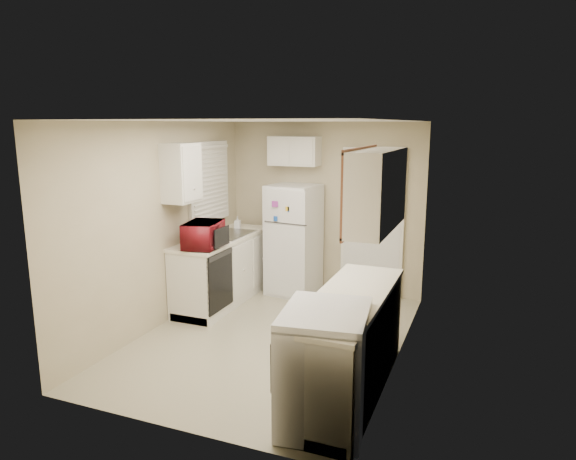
% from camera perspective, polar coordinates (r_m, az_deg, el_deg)
% --- Properties ---
extents(floor, '(3.80, 3.80, 0.00)m').
position_cam_1_polar(floor, '(5.91, -1.83, -11.91)').
color(floor, '#B8B293').
rests_on(floor, ground).
extents(ceiling, '(3.80, 3.80, 0.00)m').
position_cam_1_polar(ceiling, '(5.42, -2.00, 12.04)').
color(ceiling, white).
rests_on(ceiling, floor).
extents(wall_left, '(3.80, 3.80, 0.00)m').
position_cam_1_polar(wall_left, '(6.23, -13.80, 0.55)').
color(wall_left, '#B5AA89').
rests_on(wall_left, floor).
extents(wall_right, '(3.80, 3.80, 0.00)m').
position_cam_1_polar(wall_right, '(5.16, 12.50, -1.66)').
color(wall_right, '#B5AA89').
rests_on(wall_right, floor).
extents(wall_back, '(2.80, 2.80, 0.00)m').
position_cam_1_polar(wall_back, '(7.29, 4.08, 2.45)').
color(wall_back, '#B5AA89').
rests_on(wall_back, floor).
extents(wall_front, '(2.80, 2.80, 0.00)m').
position_cam_1_polar(wall_front, '(3.93, -13.11, -5.87)').
color(wall_front, '#B5AA89').
rests_on(wall_front, floor).
extents(left_counter, '(0.60, 1.80, 0.90)m').
position_cam_1_polar(left_counter, '(6.98, -7.21, -4.34)').
color(left_counter, silver).
rests_on(left_counter, floor).
extents(dishwasher, '(0.03, 0.58, 0.72)m').
position_cam_1_polar(dishwasher, '(6.34, -7.53, -5.65)').
color(dishwasher, black).
rests_on(dishwasher, floor).
extents(sink, '(0.54, 0.74, 0.16)m').
position_cam_1_polar(sink, '(7.01, -6.70, -0.80)').
color(sink, gray).
rests_on(sink, left_counter).
extents(microwave, '(0.62, 0.42, 0.38)m').
position_cam_1_polar(microwave, '(6.28, -9.37, -0.58)').
color(microwave, maroon).
rests_on(microwave, left_counter).
extents(soap_bottle, '(0.10, 0.10, 0.18)m').
position_cam_1_polar(soap_bottle, '(7.34, -5.64, 0.90)').
color(soap_bottle, white).
rests_on(soap_bottle, left_counter).
extents(window_blinds, '(0.10, 0.98, 1.08)m').
position_cam_1_polar(window_blinds, '(7.02, -8.73, 5.28)').
color(window_blinds, silver).
rests_on(window_blinds, wall_left).
extents(upper_cabinet_left, '(0.30, 0.45, 0.70)m').
position_cam_1_polar(upper_cabinet_left, '(6.24, -11.77, 6.23)').
color(upper_cabinet_left, silver).
rests_on(upper_cabinet_left, wall_left).
extents(refrigerator, '(0.71, 0.69, 1.55)m').
position_cam_1_polar(refrigerator, '(7.19, 0.64, -1.10)').
color(refrigerator, silver).
rests_on(refrigerator, floor).
extents(cabinet_over_fridge, '(0.70, 0.30, 0.40)m').
position_cam_1_polar(cabinet_over_fridge, '(7.20, 0.73, 8.77)').
color(cabinet_over_fridge, silver).
rests_on(cabinet_over_fridge, wall_back).
extents(interior_door, '(0.86, 0.06, 2.08)m').
position_cam_1_polar(interior_door, '(7.11, 9.34, 0.61)').
color(interior_door, silver).
rests_on(interior_door, floor).
extents(right_counter, '(0.60, 2.00, 0.90)m').
position_cam_1_polar(right_counter, '(4.71, 6.76, -12.42)').
color(right_counter, silver).
rests_on(right_counter, floor).
extents(stove, '(0.75, 0.88, 0.97)m').
position_cam_1_polar(stove, '(4.19, 4.10, -14.96)').
color(stove, silver).
rests_on(stove, floor).
extents(upper_cabinet_right, '(0.30, 1.20, 0.70)m').
position_cam_1_polar(upper_cabinet_right, '(4.59, 9.95, 4.43)').
color(upper_cabinet_right, silver).
rests_on(upper_cabinet_right, wall_right).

